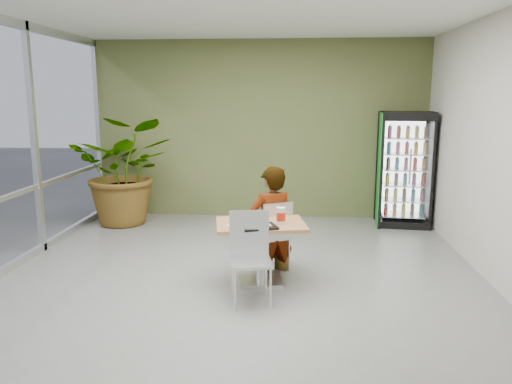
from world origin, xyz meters
TOP-DOWN VIEW (x-y plane):
  - ground at (0.00, 0.00)m, footprint 7.00×7.00m
  - room_envelope at (0.00, 0.00)m, footprint 6.00×7.00m
  - dining_table at (0.25, 0.10)m, footprint 1.14×0.88m
  - chair_far at (0.40, 0.56)m, footprint 0.54×0.55m
  - chair_near at (0.17, -0.38)m, footprint 0.51×0.51m
  - seated_woman at (0.36, 0.60)m, footprint 0.72×0.63m
  - pizza_plate at (0.20, 0.13)m, footprint 0.34×0.29m
  - soda_cup at (0.49, 0.09)m, footprint 0.11×0.11m
  - napkin_stack at (-0.02, -0.13)m, footprint 0.21×0.21m
  - cafeteria_tray at (0.24, -0.13)m, footprint 0.48×0.41m
  - beverage_fridge at (2.53, 3.04)m, footprint 0.96×0.78m
  - potted_plant at (-2.28, 2.80)m, footprint 1.86×1.67m

SIDE VIEW (x-z plane):
  - ground at x=0.00m, z-range 0.00..0.00m
  - seated_woman at x=0.36m, z-range -0.30..1.35m
  - chair_far at x=0.40m, z-range 0.08..0.99m
  - dining_table at x=0.25m, z-range 0.16..0.91m
  - chair_near at x=0.17m, z-range 0.08..1.07m
  - napkin_stack at x=-0.02m, z-range 0.75..0.77m
  - cafeteria_tray at x=0.24m, z-range 0.75..0.77m
  - pizza_plate at x=0.20m, z-range 0.75..0.78m
  - soda_cup at x=0.49m, z-range 0.75..0.94m
  - potted_plant at x=-2.28m, z-range 0.00..1.87m
  - beverage_fridge at x=2.53m, z-range 0.00..1.95m
  - room_envelope at x=0.00m, z-range 0.00..3.20m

